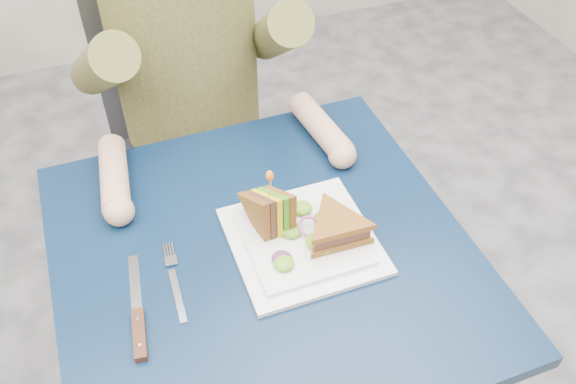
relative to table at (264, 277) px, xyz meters
name	(u,v)px	position (x,y,z in m)	size (l,w,h in m)	color
table	(264,277)	(0.00, 0.00, 0.00)	(0.75, 0.75, 0.73)	black
chair	(189,125)	(0.00, 0.65, -0.11)	(0.42, 0.40, 0.93)	#47474C
diner	(182,21)	(0.00, 0.54, 0.26)	(0.54, 0.59, 0.74)	brown
plate	(302,240)	(0.07, -0.01, 0.09)	(0.26, 0.26, 0.02)	white
sandwich_flat	(336,228)	(0.13, -0.03, 0.12)	(0.15, 0.15, 0.05)	brown
sandwich_upright	(271,213)	(0.03, 0.04, 0.13)	(0.09, 0.14, 0.14)	brown
fork	(175,283)	(-0.17, -0.02, 0.08)	(0.03, 0.18, 0.01)	silver
knife	(139,324)	(-0.24, -0.08, 0.09)	(0.04, 0.22, 0.02)	silver
toothpick	(270,187)	(0.03, 0.04, 0.20)	(0.00, 0.00, 0.06)	tan
toothpick_frill	(270,176)	(0.03, 0.04, 0.23)	(0.01, 0.01, 0.02)	orange
lettuce_spill	(303,227)	(0.08, 0.00, 0.11)	(0.15, 0.13, 0.02)	#337A14
onion_ring	(309,226)	(0.09, 0.00, 0.11)	(0.04, 0.04, 0.01)	#9E4C7A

